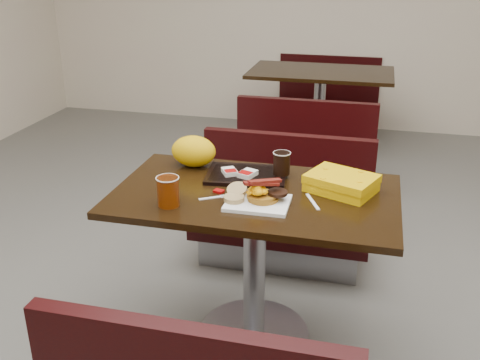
% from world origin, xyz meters
% --- Properties ---
extents(floor, '(6.00, 7.00, 0.01)m').
position_xyz_m(floor, '(0.00, 0.00, 0.00)').
color(floor, slate).
rests_on(floor, ground).
extents(table_near, '(1.20, 0.70, 0.75)m').
position_xyz_m(table_near, '(0.00, 0.00, 0.38)').
color(table_near, black).
rests_on(table_near, floor).
extents(bench_near_n, '(1.00, 0.46, 0.72)m').
position_xyz_m(bench_near_n, '(0.00, 0.70, 0.36)').
color(bench_near_n, black).
rests_on(bench_near_n, floor).
extents(table_far, '(1.20, 0.70, 0.75)m').
position_xyz_m(table_far, '(0.00, 2.60, 0.38)').
color(table_far, black).
rests_on(table_far, floor).
extents(bench_far_s, '(1.00, 0.46, 0.72)m').
position_xyz_m(bench_far_s, '(0.00, 1.90, 0.36)').
color(bench_far_s, black).
rests_on(bench_far_s, floor).
extents(bench_far_n, '(1.00, 0.46, 0.72)m').
position_xyz_m(bench_far_n, '(0.00, 3.30, 0.36)').
color(bench_far_n, black).
rests_on(bench_far_n, floor).
extents(platter, '(0.26, 0.20, 0.02)m').
position_xyz_m(platter, '(0.04, -0.12, 0.76)').
color(platter, white).
rests_on(platter, table_near).
extents(pancake_stack, '(0.14, 0.14, 0.03)m').
position_xyz_m(pancake_stack, '(0.05, -0.09, 0.78)').
color(pancake_stack, '#A36C1B').
rests_on(pancake_stack, platter).
extents(sausage_patty, '(0.08, 0.08, 0.01)m').
position_xyz_m(sausage_patty, '(0.11, -0.08, 0.80)').
color(sausage_patty, black).
rests_on(sausage_patty, pancake_stack).
extents(scrambled_eggs, '(0.09, 0.08, 0.04)m').
position_xyz_m(scrambled_eggs, '(0.03, -0.12, 0.81)').
color(scrambled_eggs, '#EDB204').
rests_on(scrambled_eggs, pancake_stack).
extents(bacon_strips, '(0.16, 0.13, 0.01)m').
position_xyz_m(bacon_strips, '(0.05, -0.11, 0.84)').
color(bacon_strips, '#480509').
rests_on(bacon_strips, scrambled_eggs).
extents(muffin_bottom, '(0.10, 0.10, 0.02)m').
position_xyz_m(muffin_bottom, '(-0.06, -0.13, 0.77)').
color(muffin_bottom, tan).
rests_on(muffin_bottom, platter).
extents(muffin_top, '(0.10, 0.10, 0.05)m').
position_xyz_m(muffin_top, '(-0.06, -0.07, 0.79)').
color(muffin_top, tan).
rests_on(muffin_top, platter).
extents(coffee_cup_near, '(0.11, 0.11, 0.12)m').
position_xyz_m(coffee_cup_near, '(-0.31, -0.21, 0.81)').
color(coffee_cup_near, '#8F3305').
rests_on(coffee_cup_near, table_near).
extents(fork, '(0.12, 0.09, 0.00)m').
position_xyz_m(fork, '(-0.17, -0.10, 0.75)').
color(fork, white).
rests_on(fork, table_near).
extents(knife, '(0.08, 0.15, 0.00)m').
position_xyz_m(knife, '(0.25, -0.04, 0.75)').
color(knife, white).
rests_on(knife, table_near).
extents(condiment_syrup, '(0.05, 0.05, 0.01)m').
position_xyz_m(condiment_syrup, '(0.01, 0.09, 0.76)').
color(condiment_syrup, '#A94607').
rests_on(condiment_syrup, table_near).
extents(condiment_ketchup, '(0.05, 0.04, 0.01)m').
position_xyz_m(condiment_ketchup, '(-0.15, -0.03, 0.76)').
color(condiment_ketchup, '#8C0504').
rests_on(condiment_ketchup, table_near).
extents(tray, '(0.38, 0.29, 0.02)m').
position_xyz_m(tray, '(-0.08, 0.16, 0.76)').
color(tray, black).
rests_on(tray, table_near).
extents(hashbrown_sleeve_left, '(0.09, 0.10, 0.02)m').
position_xyz_m(hashbrown_sleeve_left, '(-0.15, 0.14, 0.78)').
color(hashbrown_sleeve_left, silver).
rests_on(hashbrown_sleeve_left, tray).
extents(hashbrown_sleeve_right, '(0.09, 0.10, 0.02)m').
position_xyz_m(hashbrown_sleeve_right, '(-0.06, 0.13, 0.78)').
color(hashbrown_sleeve_right, silver).
rests_on(hashbrown_sleeve_right, tray).
extents(coffee_cup_far, '(0.08, 0.08, 0.10)m').
position_xyz_m(coffee_cup_far, '(0.08, 0.19, 0.82)').
color(coffee_cup_far, black).
rests_on(coffee_cup_far, tray).
extents(clamshell, '(0.33, 0.29, 0.07)m').
position_xyz_m(clamshell, '(0.35, 0.10, 0.79)').
color(clamshell, '#E0A803').
rests_on(clamshell, table_near).
extents(paper_bag, '(0.24, 0.20, 0.15)m').
position_xyz_m(paper_bag, '(-0.35, 0.24, 0.82)').
color(paper_bag, '#FFB908').
rests_on(paper_bag, table_near).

